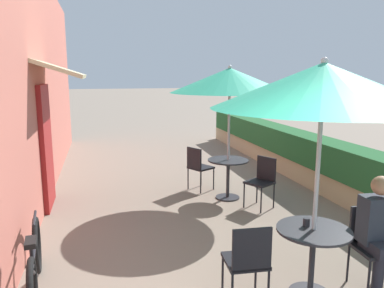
{
  "coord_description": "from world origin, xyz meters",
  "views": [
    {
      "loc": [
        -1.49,
        -1.35,
        2.27
      ],
      "look_at": [
        0.15,
        5.22,
        1.0
      ],
      "focal_mm": 35.0,
      "sensor_mm": 36.0,
      "label": 1
    }
  ],
  "objects_px": {
    "patio_table_mid": "(228,171)",
    "cafe_chair_mid_left": "(198,165)",
    "cafe_chair_near_right": "(371,240)",
    "seated_patron_near_right": "(379,230)",
    "patio_table_near": "(313,249)",
    "bicycle_leaning": "(35,265)",
    "cafe_chair_near_left": "(248,258)",
    "coffee_cup_near": "(306,222)",
    "patio_umbrella_near": "(323,86)",
    "patio_umbrella_mid": "(230,80)",
    "cafe_chair_mid_right": "(262,178)"
  },
  "relations": [
    {
      "from": "coffee_cup_near",
      "to": "patio_umbrella_mid",
      "type": "xyz_separation_m",
      "value": [
        0.24,
        3.08,
        1.38
      ]
    },
    {
      "from": "patio_umbrella_mid",
      "to": "bicycle_leaning",
      "type": "bearing_deg",
      "value": -140.04
    },
    {
      "from": "cafe_chair_mid_left",
      "to": "patio_umbrella_mid",
      "type": "bearing_deg",
      "value": 6.12
    },
    {
      "from": "patio_table_mid",
      "to": "cafe_chair_mid_right",
      "type": "xyz_separation_m",
      "value": [
        0.41,
        -0.59,
        -0.01
      ]
    },
    {
      "from": "cafe_chair_near_right",
      "to": "seated_patron_near_right",
      "type": "xyz_separation_m",
      "value": [
        -0.01,
        -0.11,
        0.17
      ]
    },
    {
      "from": "patio_umbrella_near",
      "to": "coffee_cup_near",
      "type": "bearing_deg",
      "value": 115.39
    },
    {
      "from": "seated_patron_near_right",
      "to": "cafe_chair_near_right",
      "type": "bearing_deg",
      "value": -90.0
    },
    {
      "from": "patio_table_near",
      "to": "cafe_chair_near_right",
      "type": "bearing_deg",
      "value": 2.0
    },
    {
      "from": "cafe_chair_near_right",
      "to": "patio_umbrella_near",
      "type": "bearing_deg",
      "value": 6.12
    },
    {
      "from": "cafe_chair_near_left",
      "to": "patio_umbrella_mid",
      "type": "xyz_separation_m",
      "value": [
        0.92,
        3.19,
        1.64
      ]
    },
    {
      "from": "bicycle_leaning",
      "to": "cafe_chair_mid_left",
      "type": "bearing_deg",
      "value": 44.04
    },
    {
      "from": "cafe_chair_near_left",
      "to": "bicycle_leaning",
      "type": "xyz_separation_m",
      "value": [
        -2.04,
        0.7,
        -0.17
      ]
    },
    {
      "from": "patio_table_near",
      "to": "patio_umbrella_mid",
      "type": "xyz_separation_m",
      "value": [
        0.21,
        3.16,
        1.64
      ]
    },
    {
      "from": "patio_table_mid",
      "to": "cafe_chair_mid_right",
      "type": "distance_m",
      "value": 0.72
    },
    {
      "from": "seated_patron_near_right",
      "to": "cafe_chair_mid_right",
      "type": "height_order",
      "value": "seated_patron_near_right"
    },
    {
      "from": "cafe_chair_near_left",
      "to": "cafe_chair_near_right",
      "type": "height_order",
      "value": "same"
    },
    {
      "from": "cafe_chair_near_right",
      "to": "patio_table_mid",
      "type": "relative_size",
      "value": 1.16
    },
    {
      "from": "cafe_chair_mid_right",
      "to": "coffee_cup_near",
      "type": "bearing_deg",
      "value": 136.27
    },
    {
      "from": "patio_table_near",
      "to": "bicycle_leaning",
      "type": "xyz_separation_m",
      "value": [
        -2.76,
        0.68,
        -0.18
      ]
    },
    {
      "from": "seated_patron_near_right",
      "to": "cafe_chair_mid_left",
      "type": "xyz_separation_m",
      "value": [
        -0.92,
        3.84,
        -0.17
      ]
    },
    {
      "from": "coffee_cup_near",
      "to": "patio_table_mid",
      "type": "distance_m",
      "value": 3.1
    },
    {
      "from": "cafe_chair_near_left",
      "to": "patio_umbrella_mid",
      "type": "distance_m",
      "value": 3.7
    },
    {
      "from": "patio_umbrella_near",
      "to": "bicycle_leaning",
      "type": "xyz_separation_m",
      "value": [
        -2.76,
        0.68,
        -1.82
      ]
    },
    {
      "from": "seated_patron_near_right",
      "to": "bicycle_leaning",
      "type": "distance_m",
      "value": 3.57
    },
    {
      "from": "patio_table_near",
      "to": "cafe_chair_mid_right",
      "type": "xyz_separation_m",
      "value": [
        0.62,
        2.57,
        -0.01
      ]
    },
    {
      "from": "seated_patron_near_right",
      "to": "patio_table_mid",
      "type": "bearing_deg",
      "value": -77.07
    },
    {
      "from": "cafe_chair_near_left",
      "to": "cafe_chair_mid_left",
      "type": "relative_size",
      "value": 1.0
    },
    {
      "from": "cafe_chair_near_left",
      "to": "bicycle_leaning",
      "type": "distance_m",
      "value": 2.17
    },
    {
      "from": "cafe_chair_near_right",
      "to": "patio_umbrella_mid",
      "type": "bearing_deg",
      "value": -76.62
    },
    {
      "from": "cafe_chair_mid_right",
      "to": "patio_table_near",
      "type": "bearing_deg",
      "value": 137.53
    },
    {
      "from": "seated_patron_near_right",
      "to": "cafe_chair_mid_right",
      "type": "xyz_separation_m",
      "value": [
        -0.09,
        2.66,
        -0.17
      ]
    },
    {
      "from": "cafe_chair_mid_right",
      "to": "patio_umbrella_mid",
      "type": "bearing_deg",
      "value": 6.12
    },
    {
      "from": "patio_table_mid",
      "to": "cafe_chair_near_right",
      "type": "bearing_deg",
      "value": -80.73
    },
    {
      "from": "cafe_chair_near_right",
      "to": "cafe_chair_mid_right",
      "type": "distance_m",
      "value": 2.55
    },
    {
      "from": "patio_umbrella_near",
      "to": "patio_umbrella_mid",
      "type": "distance_m",
      "value": 3.17
    },
    {
      "from": "patio_table_mid",
      "to": "cafe_chair_mid_left",
      "type": "xyz_separation_m",
      "value": [
        -0.41,
        0.59,
        -0.01
      ]
    },
    {
      "from": "patio_table_near",
      "to": "patio_umbrella_mid",
      "type": "bearing_deg",
      "value": 86.28
    },
    {
      "from": "patio_umbrella_near",
      "to": "coffee_cup_near",
      "type": "xyz_separation_m",
      "value": [
        -0.04,
        0.08,
        -1.38
      ]
    },
    {
      "from": "cafe_chair_near_left",
      "to": "patio_table_mid",
      "type": "height_order",
      "value": "cafe_chair_near_left"
    },
    {
      "from": "patio_umbrella_near",
      "to": "patio_table_mid",
      "type": "bearing_deg",
      "value": 86.28
    },
    {
      "from": "cafe_chair_near_left",
      "to": "cafe_chair_mid_left",
      "type": "bearing_deg",
      "value": 86.41
    },
    {
      "from": "patio_table_near",
      "to": "cafe_chair_near_right",
      "type": "xyz_separation_m",
      "value": [
        0.72,
        0.03,
        -0.01
      ]
    },
    {
      "from": "patio_umbrella_near",
      "to": "patio_umbrella_mid",
      "type": "relative_size",
      "value": 1.0
    },
    {
      "from": "seated_patron_near_right",
      "to": "patio_umbrella_mid",
      "type": "xyz_separation_m",
      "value": [
        -0.5,
        3.25,
        1.47
      ]
    },
    {
      "from": "cafe_chair_near_left",
      "to": "bicycle_leaning",
      "type": "relative_size",
      "value": 0.51
    },
    {
      "from": "patio_table_near",
      "to": "bicycle_leaning",
      "type": "height_order",
      "value": "bicycle_leaning"
    },
    {
      "from": "seated_patron_near_right",
      "to": "coffee_cup_near",
      "type": "distance_m",
      "value": 0.77
    },
    {
      "from": "patio_umbrella_near",
      "to": "patio_table_mid",
      "type": "height_order",
      "value": "patio_umbrella_near"
    },
    {
      "from": "patio_umbrella_near",
      "to": "coffee_cup_near",
      "type": "distance_m",
      "value": 1.39
    },
    {
      "from": "seated_patron_near_right",
      "to": "cafe_chair_mid_right",
      "type": "distance_m",
      "value": 2.67
    }
  ]
}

